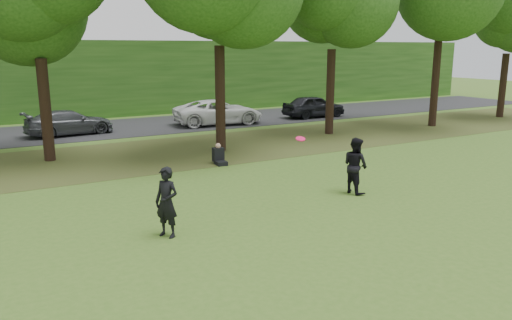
# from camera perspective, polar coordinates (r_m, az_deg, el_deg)

# --- Properties ---
(ground) EXTENTS (120.00, 120.00, 0.00)m
(ground) POSITION_cam_1_polar(r_m,az_deg,el_deg) (10.43, 5.50, -13.13)
(ground) COLOR #3A5C1C
(ground) RESTS_ON ground
(leaf_litter) EXTENTS (60.00, 7.00, 0.01)m
(leaf_litter) POSITION_cam_1_polar(r_m,az_deg,el_deg) (21.83, -14.34, 0.36)
(leaf_litter) COLOR #4F3F1C
(leaf_litter) RESTS_ON ground
(street) EXTENTS (70.00, 7.00, 0.02)m
(street) POSITION_cam_1_polar(r_m,az_deg,el_deg) (29.51, -18.47, 3.26)
(street) COLOR black
(street) RESTS_ON ground
(far_hedge) EXTENTS (70.00, 3.00, 5.00)m
(far_hedge) POSITION_cam_1_polar(r_m,az_deg,el_deg) (35.14, -20.70, 8.61)
(far_hedge) COLOR #204914
(far_hedge) RESTS_ON ground
(player_left) EXTENTS (0.70, 0.76, 1.74)m
(player_left) POSITION_cam_1_polar(r_m,az_deg,el_deg) (12.31, -10.17, -4.78)
(player_left) COLOR black
(player_left) RESTS_ON ground
(player_right) EXTENTS (0.71, 0.89, 1.79)m
(player_right) POSITION_cam_1_polar(r_m,az_deg,el_deg) (16.08, 11.29, -0.61)
(player_right) COLOR black
(player_right) RESTS_ON ground
(parked_cars) EXTENTS (38.11, 3.20, 1.47)m
(parked_cars) POSITION_cam_1_polar(r_m,az_deg,el_deg) (28.21, -15.52, 4.49)
(parked_cars) COLOR black
(parked_cars) RESTS_ON street
(frisbee) EXTENTS (0.32, 0.31, 0.11)m
(frisbee) POSITION_cam_1_polar(r_m,az_deg,el_deg) (13.93, 5.11, 2.43)
(frisbee) COLOR #F11457
(frisbee) RESTS_ON ground
(seated_person) EXTENTS (0.47, 0.76, 0.83)m
(seated_person) POSITION_cam_1_polar(r_m,az_deg,el_deg) (19.88, -4.26, 0.43)
(seated_person) COLOR black
(seated_person) RESTS_ON ground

